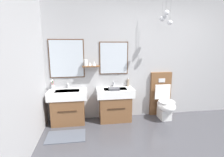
{
  "coord_description": "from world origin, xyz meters",
  "views": [
    {
      "loc": [
        -1.54,
        -1.83,
        1.63
      ],
      "look_at": [
        -1.03,
        1.59,
        0.93
      ],
      "focal_mm": 27.55,
      "sensor_mm": 36.0,
      "label": 1
    }
  ],
  "objects_px": {
    "vanity_sink_right": "(115,103)",
    "toothbrush_cup": "(53,86)",
    "toilet": "(163,101)",
    "folded_hand_towel": "(114,89)",
    "soap_dispenser": "(128,83)",
    "vanity_sink_left": "(68,106)"
  },
  "relations": [
    {
      "from": "vanity_sink_left",
      "to": "soap_dispenser",
      "type": "height_order",
      "value": "soap_dispenser"
    },
    {
      "from": "toilet",
      "to": "toothbrush_cup",
      "type": "height_order",
      "value": "toilet"
    },
    {
      "from": "vanity_sink_right",
      "to": "toothbrush_cup",
      "type": "relative_size",
      "value": 3.74
    },
    {
      "from": "vanity_sink_right",
      "to": "toilet",
      "type": "height_order",
      "value": "toilet"
    },
    {
      "from": "vanity_sink_left",
      "to": "toilet",
      "type": "height_order",
      "value": "toilet"
    },
    {
      "from": "toilet",
      "to": "folded_hand_towel",
      "type": "bearing_deg",
      "value": -175.3
    },
    {
      "from": "vanity_sink_left",
      "to": "soap_dispenser",
      "type": "bearing_deg",
      "value": 6.49
    },
    {
      "from": "soap_dispenser",
      "to": "toothbrush_cup",
      "type": "bearing_deg",
      "value": -179.64
    },
    {
      "from": "toilet",
      "to": "soap_dispenser",
      "type": "distance_m",
      "value": 0.89
    },
    {
      "from": "vanity_sink_right",
      "to": "soap_dispenser",
      "type": "distance_m",
      "value": 0.54
    },
    {
      "from": "vanity_sink_left",
      "to": "soap_dispenser",
      "type": "xyz_separation_m",
      "value": [
        1.3,
        0.15,
        0.41
      ]
    },
    {
      "from": "vanity_sink_right",
      "to": "toothbrush_cup",
      "type": "xyz_separation_m",
      "value": [
        -1.29,
        0.14,
        0.39
      ]
    },
    {
      "from": "toothbrush_cup",
      "to": "vanity_sink_left",
      "type": "bearing_deg",
      "value": -24.06
    },
    {
      "from": "vanity_sink_right",
      "to": "toilet",
      "type": "relative_size",
      "value": 0.78
    },
    {
      "from": "folded_hand_towel",
      "to": "soap_dispenser",
      "type": "bearing_deg",
      "value": 36.39
    },
    {
      "from": "folded_hand_towel",
      "to": "vanity_sink_right",
      "type": "bearing_deg",
      "value": 71.0
    },
    {
      "from": "vanity_sink_left",
      "to": "toilet",
      "type": "distance_m",
      "value": 2.07
    },
    {
      "from": "vanity_sink_left",
      "to": "toothbrush_cup",
      "type": "height_order",
      "value": "toothbrush_cup"
    },
    {
      "from": "vanity_sink_right",
      "to": "toilet",
      "type": "xyz_separation_m",
      "value": [
        1.09,
        -0.02,
        0.0
      ]
    },
    {
      "from": "toilet",
      "to": "soap_dispenser",
      "type": "height_order",
      "value": "toilet"
    },
    {
      "from": "soap_dispenser",
      "to": "vanity_sink_right",
      "type": "bearing_deg",
      "value": -155.11
    },
    {
      "from": "vanity_sink_right",
      "to": "toothbrush_cup",
      "type": "height_order",
      "value": "toothbrush_cup"
    }
  ]
}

